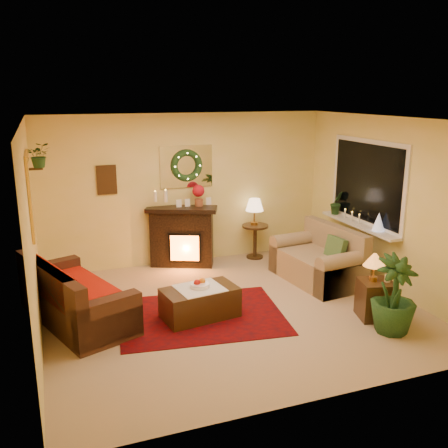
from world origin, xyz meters
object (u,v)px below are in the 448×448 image
object	(u,v)px
side_table_round	(255,240)
loveseat	(317,256)
end_table_square	(375,299)
coffee_table	(200,303)
sofa	(76,290)
fireplace	(182,235)

from	to	relation	value
side_table_round	loveseat	bearing A→B (deg)	-71.38
end_table_square	coffee_table	distance (m)	2.34
sofa	loveseat	bearing A→B (deg)	-17.44
sofa	side_table_round	xyz separation A→B (m)	(3.24, 1.58, -0.11)
loveseat	end_table_square	world-z (taller)	loveseat
sofa	side_table_round	distance (m)	3.60
sofa	end_table_square	bearing A→B (deg)	-39.17
side_table_round	end_table_square	bearing A→B (deg)	-79.95
loveseat	side_table_round	world-z (taller)	loveseat
loveseat	end_table_square	xyz separation A→B (m)	(0.04, -1.46, -0.15)
fireplace	coffee_table	world-z (taller)	fireplace
sofa	coffee_table	distance (m)	1.63
fireplace	end_table_square	xyz separation A→B (m)	(1.86, -2.92, -0.28)
loveseat	side_table_round	xyz separation A→B (m)	(-0.47, 1.39, -0.09)
fireplace	coffee_table	bearing A→B (deg)	-75.83
sofa	end_table_square	distance (m)	3.96
fireplace	loveseat	size ratio (longest dim) A/B	0.71
sofa	coffee_table	size ratio (longest dim) A/B	1.94
sofa	fireplace	distance (m)	2.50
coffee_table	fireplace	bearing A→B (deg)	72.53
coffee_table	loveseat	bearing A→B (deg)	8.51
loveseat	side_table_round	distance (m)	1.47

